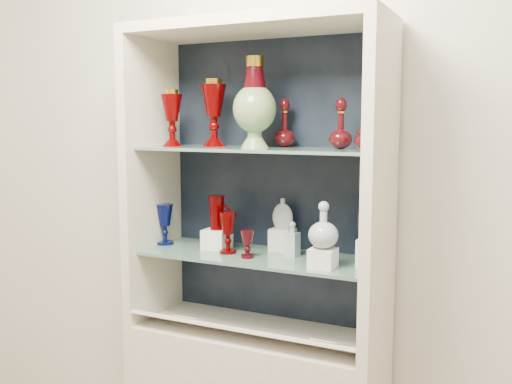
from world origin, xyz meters
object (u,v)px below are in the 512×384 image
at_px(lidded_bowl, 367,136).
at_px(cobalt_goblet, 165,224).
at_px(cameo_medallion, 370,223).
at_px(ruby_goblet_small, 247,244).
at_px(ruby_decanter_a, 285,120).
at_px(clear_square_bottle, 292,239).
at_px(pedestal_lamp_left, 172,118).
at_px(flat_flask, 283,213).
at_px(ruby_pitcher, 217,213).
at_px(enamel_urn, 255,102).
at_px(pedestal_lamp_right, 214,113).
at_px(ruby_decanter_b, 341,122).
at_px(clear_round_decanter, 323,226).
at_px(ruby_goblet_tall, 228,233).

bearing_deg(lidded_bowl, cobalt_goblet, 175.77).
relative_size(cobalt_goblet, cameo_medallion, 1.48).
xyz_separation_m(ruby_goblet_small, cameo_medallion, (0.45, 0.07, 0.11)).
distance_m(ruby_decanter_a, cameo_medallion, 0.53).
bearing_deg(clear_square_bottle, ruby_decanter_a, 134.59).
height_order(pedestal_lamp_left, flat_flask, pedestal_lamp_left).
relative_size(pedestal_lamp_left, ruby_pitcher, 1.61).
distance_m(enamel_urn, flat_flask, 0.46).
bearing_deg(pedestal_lamp_right, ruby_decanter_a, 13.29).
relative_size(ruby_decanter_b, clear_square_bottle, 1.43).
distance_m(enamel_urn, lidded_bowl, 0.47).
xyz_separation_m(pedestal_lamp_right, clear_square_bottle, (0.34, 0.00, -0.49)).
bearing_deg(flat_flask, lidded_bowl, -20.83).
distance_m(pedestal_lamp_left, cameo_medallion, 0.90).
height_order(ruby_pitcher, flat_flask, ruby_pitcher).
height_order(pedestal_lamp_right, clear_square_bottle, pedestal_lamp_right).
bearing_deg(ruby_decanter_b, clear_round_decanter, -104.52).
relative_size(ruby_goblet_tall, ruby_pitcher, 1.17).
distance_m(ruby_goblet_tall, clear_round_decanter, 0.42).
distance_m(pedestal_lamp_left, clear_round_decanter, 0.77).
bearing_deg(clear_square_bottle, lidded_bowl, -16.80).
relative_size(pedestal_lamp_right, cobalt_goblet, 1.56).
bearing_deg(clear_round_decanter, cameo_medallion, 31.18).
distance_m(pedestal_lamp_right, ruby_decanter_b, 0.53).
bearing_deg(pedestal_lamp_right, cameo_medallion, -2.00).
bearing_deg(ruby_goblet_tall, lidded_bowl, -3.51).
xyz_separation_m(pedestal_lamp_right, cameo_medallion, (0.65, -0.02, -0.40)).
xyz_separation_m(flat_flask, cameo_medallion, (0.38, -0.10, 0.00)).
bearing_deg(pedestal_lamp_right, clear_round_decanter, -12.31).
bearing_deg(cobalt_goblet, enamel_urn, -1.32).
height_order(ruby_pitcher, cameo_medallion, ruby_pitcher).
bearing_deg(pedestal_lamp_right, clear_square_bottle, 0.68).
distance_m(clear_square_bottle, clear_round_decanter, 0.22).
distance_m(ruby_decanter_a, clear_square_bottle, 0.47).
xyz_separation_m(ruby_decanter_b, clear_square_bottle, (-0.19, 0.01, -0.45)).
bearing_deg(clear_round_decanter, enamel_urn, 166.02).
bearing_deg(ruby_goblet_tall, ruby_decanter_a, 32.37).
xyz_separation_m(ruby_pitcher, flat_flask, (0.26, 0.09, 0.00)).
relative_size(ruby_decanter_a, cobalt_goblet, 1.23).
bearing_deg(ruby_decanter_a, lidded_bowl, -22.79).
xyz_separation_m(clear_square_bottle, flat_flask, (-0.07, 0.08, 0.08)).
xyz_separation_m(ruby_decanter_a, clear_round_decanter, (0.22, -0.18, -0.37)).
relative_size(ruby_decanter_b, lidded_bowl, 1.98).
bearing_deg(pedestal_lamp_left, ruby_decanter_a, 15.56).
bearing_deg(ruby_goblet_small, clear_round_decanter, -3.30).
height_order(ruby_decanter_b, cameo_medallion, ruby_decanter_b).
bearing_deg(clear_round_decanter, ruby_decanter_b, 75.48).
distance_m(ruby_decanter_b, ruby_goblet_small, 0.58).
bearing_deg(enamel_urn, ruby_pitcher, 171.39).
bearing_deg(enamel_urn, ruby_decanter_b, 4.11).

